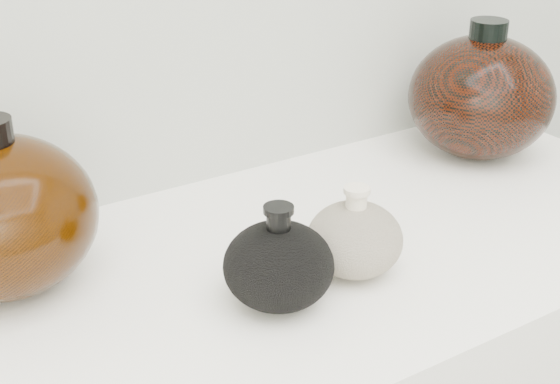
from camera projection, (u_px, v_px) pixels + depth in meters
black_gourd_vase at (279, 265)px, 0.83m from camera, size 0.13×0.13×0.12m
cream_gourd_vase at (355, 239)px, 0.89m from camera, size 0.12×0.12×0.11m
left_round_pot at (1, 215)px, 0.84m from camera, size 0.22×0.22×0.20m
right_round_pot at (481, 96)px, 1.19m from camera, size 0.27×0.27×0.21m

